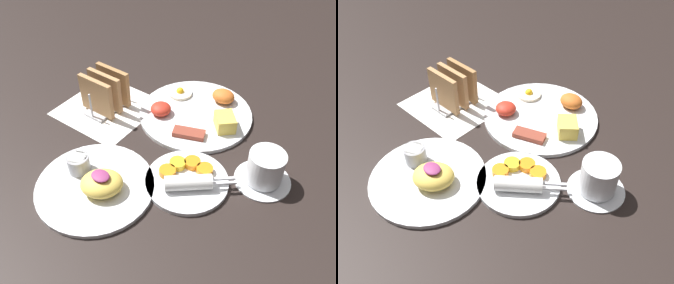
# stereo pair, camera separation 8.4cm
# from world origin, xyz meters

# --- Properties ---
(ground_plane) EXTENTS (3.00, 3.00, 0.00)m
(ground_plane) POSITION_xyz_m (0.00, 0.00, 0.00)
(ground_plane) COLOR black
(napkin_flat) EXTENTS (0.22, 0.22, 0.00)m
(napkin_flat) POSITION_xyz_m (-0.15, 0.08, 0.00)
(napkin_flat) COLOR white
(napkin_flat) RESTS_ON ground_plane
(plate_breakfast) EXTENTS (0.29, 0.29, 0.05)m
(plate_breakfast) POSITION_xyz_m (0.06, 0.19, 0.01)
(plate_breakfast) COLOR white
(plate_breakfast) RESTS_ON ground_plane
(plate_condiments) EXTENTS (0.18, 0.18, 0.04)m
(plate_condiments) POSITION_xyz_m (0.16, -0.01, 0.01)
(plate_condiments) COLOR white
(plate_condiments) RESTS_ON ground_plane
(plate_foreground) EXTENTS (0.25, 0.25, 0.06)m
(plate_foreground) POSITION_xyz_m (0.01, -0.13, 0.01)
(plate_foreground) COLOR white
(plate_foreground) RESTS_ON ground_plane
(toast_rack) EXTENTS (0.10, 0.12, 0.10)m
(toast_rack) POSITION_xyz_m (-0.15, 0.08, 0.05)
(toast_rack) COLOR #B7B7BC
(toast_rack) RESTS_ON ground_plane
(coffee_cup) EXTENTS (0.12, 0.12, 0.08)m
(coffee_cup) POSITION_xyz_m (0.29, 0.09, 0.04)
(coffee_cup) COLOR white
(coffee_cup) RESTS_ON ground_plane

